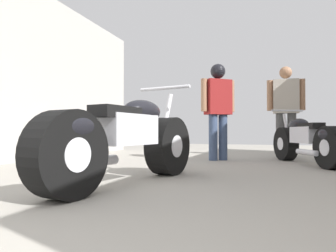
{
  "coord_description": "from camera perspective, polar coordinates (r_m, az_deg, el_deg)",
  "views": [
    {
      "loc": [
        0.87,
        -0.31,
        0.49
      ],
      "look_at": [
        -0.42,
        3.56,
        0.56
      ],
      "focal_mm": 33.06,
      "sensor_mm": 36.0,
      "label": 1
    }
  ],
  "objects": [
    {
      "name": "mechanic_with_helmet",
      "position": [
        5.38,
        9.2,
        4.31
      ],
      "size": [
        0.56,
        0.5,
        1.65
      ],
      "color": "#384766",
      "rests_on": "ground_plane"
    },
    {
      "name": "motorcycle_maroon_cruiser",
      "position": [
        2.87,
        -7.8,
        -2.59
      ],
      "size": [
        0.76,
        2.13,
        0.99
      ],
      "color": "black",
      "rests_on": "ground_plane"
    },
    {
      "name": "motorcycle_black_naked",
      "position": [
        5.04,
        24.17,
        -2.43
      ],
      "size": [
        0.93,
        1.76,
        0.86
      ],
      "color": "black",
      "rests_on": "ground_plane"
    },
    {
      "name": "ground_plane",
      "position": [
        3.88,
        5.44,
        -8.29
      ],
      "size": [
        16.5,
        16.5,
        0.0
      ],
      "primitive_type": "plane",
      "color": "#9E998E"
    },
    {
      "name": "garage_partition_left",
      "position": [
        5.44,
        -27.0,
        9.48
      ],
      "size": [
        0.08,
        7.56,
        2.94
      ],
      "primitive_type": "cube",
      "color": "#B7B5AD",
      "rests_on": "ground_plane"
    },
    {
      "name": "mechanic_in_blue",
      "position": [
        6.39,
        20.91,
        3.51
      ],
      "size": [
        0.7,
        0.27,
        1.75
      ],
      "color": "#4C4C4C",
      "rests_on": "ground_plane"
    }
  ]
}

